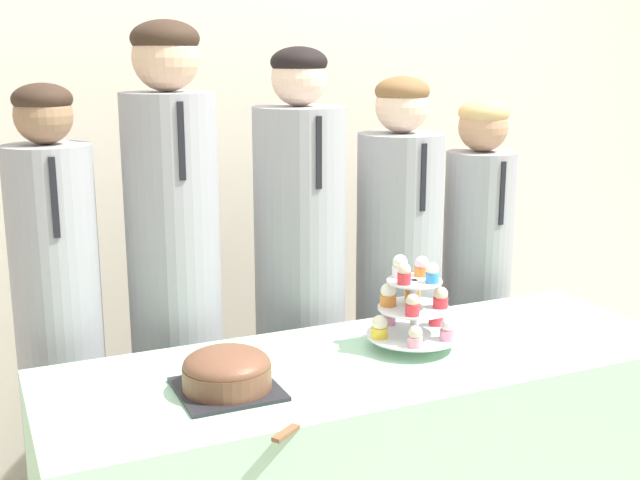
{
  "coord_description": "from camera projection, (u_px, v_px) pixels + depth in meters",
  "views": [
    {
      "loc": [
        -0.97,
        -1.51,
        1.57
      ],
      "look_at": [
        -0.15,
        0.33,
        1.1
      ],
      "focal_mm": 45.0,
      "sensor_mm": 36.0,
      "label": 1
    }
  ],
  "objects": [
    {
      "name": "student_4",
      "position": [
        475.0,
        299.0,
        2.96
      ],
      "size": [
        0.25,
        0.26,
        1.42
      ],
      "color": "#939399",
      "rests_on": "ground_plane"
    },
    {
      "name": "student_3",
      "position": [
        397.0,
        304.0,
        2.82
      ],
      "size": [
        0.29,
        0.3,
        1.5
      ],
      "color": "#939399",
      "rests_on": "ground_plane"
    },
    {
      "name": "round_cake",
      "position": [
        227.0,
        371.0,
        1.96
      ],
      "size": [
        0.24,
        0.24,
        0.11
      ],
      "color": "#232328",
      "rests_on": "table"
    },
    {
      "name": "cupcake_stand",
      "position": [
        413.0,
        307.0,
        2.23
      ],
      "size": [
        0.26,
        0.26,
        0.26
      ],
      "color": "silver",
      "rests_on": "table"
    },
    {
      "name": "student_0",
      "position": [
        61.0,
        350.0,
        2.37
      ],
      "size": [
        0.25,
        0.25,
        1.49
      ],
      "color": "#939399",
      "rests_on": "ground_plane"
    },
    {
      "name": "cake_knife",
      "position": [
        298.0,
        424.0,
        1.78
      ],
      "size": [
        0.24,
        0.17,
        0.01
      ],
      "rotation": [
        0.0,
        0.0,
        0.6
      ],
      "color": "silver",
      "rests_on": "table"
    },
    {
      "name": "student_1",
      "position": [
        176.0,
        306.0,
        2.48
      ],
      "size": [
        0.28,
        0.29,
        1.67
      ],
      "color": "#939399",
      "rests_on": "ground_plane"
    },
    {
      "name": "student_2",
      "position": [
        300.0,
        305.0,
        2.66
      ],
      "size": [
        0.3,
        0.3,
        1.59
      ],
      "color": "#939399",
      "rests_on": "ground_plane"
    },
    {
      "name": "wall_back",
      "position": [
        240.0,
        114.0,
        3.02
      ],
      "size": [
        9.0,
        0.06,
        2.7
      ],
      "color": "beige",
      "rests_on": "ground_plane"
    }
  ]
}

